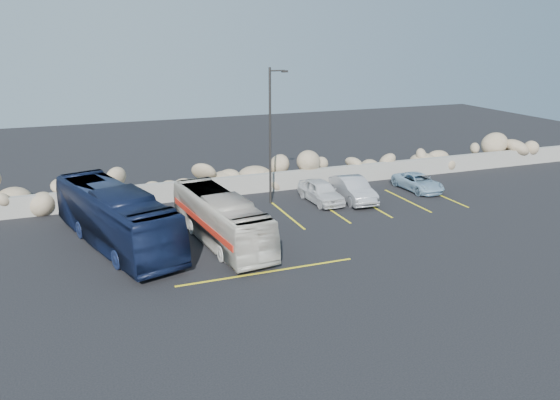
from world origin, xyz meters
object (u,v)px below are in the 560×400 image
object	(u,v)px
lamppost	(271,133)
vintage_bus	(221,218)
car_a	(321,191)
car_d	(418,182)
tour_coach	(115,217)
car_b	(353,189)

from	to	relation	value
lamppost	vintage_bus	size ratio (longest dim) A/B	0.92
car_a	car_d	distance (m)	7.03
vintage_bus	car_d	xyz separation A→B (m)	(14.37, 4.34, -0.67)
tour_coach	car_b	bearing A→B (deg)	-7.00
car_a	car_d	xyz separation A→B (m)	(7.02, 0.11, -0.13)
lamppost	vintage_bus	distance (m)	7.47
vintage_bus	tour_coach	xyz separation A→B (m)	(-4.82, 1.36, 0.23)
vintage_bus	car_b	world-z (taller)	vintage_bus
lamppost	car_b	bearing A→B (deg)	-15.03
car_d	car_b	bearing A→B (deg)	-176.74
vintage_bus	car_b	distance (m)	10.08
car_a	car_b	size ratio (longest dim) A/B	0.91
vintage_bus	car_d	size ratio (longest dim) A/B	2.23
lamppost	tour_coach	bearing A→B (deg)	-157.96
lamppost	tour_coach	size ratio (longest dim) A/B	0.77
vintage_bus	car_b	xyz separation A→B (m)	(9.31, 3.83, -0.50)
car_a	car_d	size ratio (longest dim) A/B	1.02
lamppost	car_a	distance (m)	4.70
lamppost	car_d	xyz separation A→B (m)	(9.89, -0.78, -3.75)
lamppost	vintage_bus	xyz separation A→B (m)	(-4.48, -5.12, -3.08)
vintage_bus	car_b	size ratio (longest dim) A/B	2.00
car_a	vintage_bus	bearing A→B (deg)	-152.50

